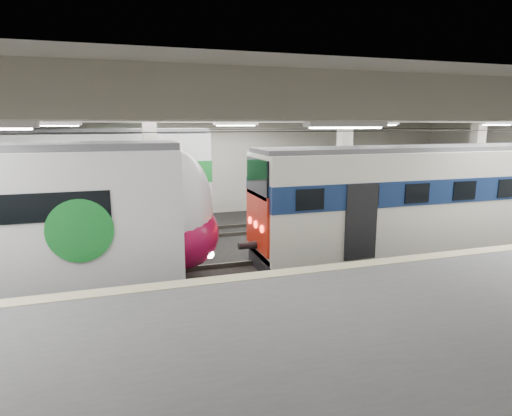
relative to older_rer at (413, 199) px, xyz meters
name	(u,v)px	position (x,y,z in m)	size (l,w,h in m)	color
station_hall	(270,184)	(-6.31, -1.74, 1.07)	(36.00, 24.00, 5.75)	black
older_rer	(413,199)	(0.00, 0.00, 0.00)	(12.42, 2.74, 4.14)	silver
far_train	(18,188)	(-14.32, 5.50, 0.28)	(15.12, 3.71, 4.75)	white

